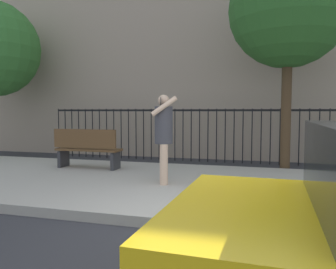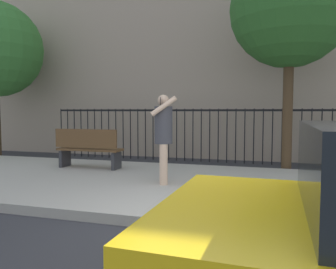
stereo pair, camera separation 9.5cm
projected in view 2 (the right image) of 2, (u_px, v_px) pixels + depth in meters
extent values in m
plane|color=#333338|center=(201.00, 234.00, 4.15)|extent=(60.00, 60.00, 0.00)
cube|color=#B2ADA3|center=(224.00, 189.00, 6.25)|extent=(28.00, 4.40, 0.15)
cube|color=black|center=(241.00, 110.00, 9.68)|extent=(12.00, 0.04, 0.06)
cylinder|color=black|center=(61.00, 132.00, 11.44)|extent=(0.03, 0.03, 1.60)
cylinder|color=black|center=(68.00, 132.00, 11.37)|extent=(0.03, 0.03, 1.60)
cylinder|color=black|center=(74.00, 133.00, 11.30)|extent=(0.03, 0.03, 1.60)
cylinder|color=black|center=(81.00, 133.00, 11.22)|extent=(0.03, 0.03, 1.60)
cylinder|color=black|center=(88.00, 133.00, 11.15)|extent=(0.03, 0.03, 1.60)
cylinder|color=black|center=(95.00, 133.00, 11.08)|extent=(0.03, 0.03, 1.60)
cylinder|color=black|center=(102.00, 133.00, 11.01)|extent=(0.03, 0.03, 1.60)
cylinder|color=black|center=(109.00, 133.00, 10.93)|extent=(0.03, 0.03, 1.60)
cylinder|color=black|center=(116.00, 133.00, 10.86)|extent=(0.03, 0.03, 1.60)
cylinder|color=black|center=(123.00, 134.00, 10.79)|extent=(0.03, 0.03, 1.60)
cylinder|color=black|center=(130.00, 134.00, 10.71)|extent=(0.03, 0.03, 1.60)
cylinder|color=black|center=(138.00, 134.00, 10.64)|extent=(0.03, 0.03, 1.60)
cylinder|color=black|center=(145.00, 134.00, 10.57)|extent=(0.03, 0.03, 1.60)
cylinder|color=black|center=(153.00, 134.00, 10.50)|extent=(0.03, 0.03, 1.60)
cylinder|color=black|center=(161.00, 134.00, 10.42)|extent=(0.03, 0.03, 1.60)
cylinder|color=black|center=(169.00, 135.00, 10.35)|extent=(0.03, 0.03, 1.60)
cylinder|color=black|center=(177.00, 135.00, 10.28)|extent=(0.03, 0.03, 1.60)
cylinder|color=black|center=(185.00, 135.00, 10.20)|extent=(0.03, 0.03, 1.60)
cylinder|color=black|center=(193.00, 135.00, 10.13)|extent=(0.03, 0.03, 1.60)
cylinder|color=black|center=(201.00, 135.00, 10.06)|extent=(0.03, 0.03, 1.60)
cylinder|color=black|center=(210.00, 135.00, 9.99)|extent=(0.03, 0.03, 1.60)
cylinder|color=black|center=(218.00, 136.00, 9.91)|extent=(0.03, 0.03, 1.60)
cylinder|color=black|center=(227.00, 136.00, 9.84)|extent=(0.03, 0.03, 1.60)
cylinder|color=black|center=(236.00, 136.00, 9.77)|extent=(0.03, 0.03, 1.60)
cylinder|color=black|center=(245.00, 136.00, 9.70)|extent=(0.03, 0.03, 1.60)
cylinder|color=black|center=(254.00, 136.00, 9.62)|extent=(0.03, 0.03, 1.60)
cylinder|color=black|center=(263.00, 137.00, 9.55)|extent=(0.03, 0.03, 1.60)
cylinder|color=black|center=(272.00, 137.00, 9.48)|extent=(0.03, 0.03, 1.60)
cylinder|color=black|center=(282.00, 137.00, 9.40)|extent=(0.03, 0.03, 1.60)
cylinder|color=black|center=(291.00, 137.00, 9.33)|extent=(0.03, 0.03, 1.60)
cylinder|color=black|center=(301.00, 137.00, 9.26)|extent=(0.03, 0.03, 1.60)
cylinder|color=black|center=(311.00, 138.00, 9.19)|extent=(0.03, 0.03, 1.60)
cylinder|color=black|center=(321.00, 138.00, 9.11)|extent=(0.03, 0.03, 1.60)
cylinder|color=black|center=(332.00, 138.00, 9.04)|extent=(0.03, 0.03, 1.60)
cylinder|color=black|center=(277.00, 249.00, 2.94)|extent=(0.65, 0.24, 0.64)
cylinder|color=beige|center=(164.00, 164.00, 6.25)|extent=(0.15, 0.15, 0.77)
cylinder|color=beige|center=(163.00, 163.00, 6.44)|extent=(0.15, 0.15, 0.77)
cylinder|color=#3F3F47|center=(163.00, 125.00, 6.29)|extent=(0.43, 0.43, 0.70)
sphere|color=beige|center=(163.00, 101.00, 6.26)|extent=(0.22, 0.22, 0.22)
cylinder|color=beige|center=(164.00, 106.00, 6.07)|extent=(0.49, 0.24, 0.38)
cylinder|color=beige|center=(163.00, 126.00, 6.49)|extent=(0.09, 0.09, 0.53)
cube|color=black|center=(160.00, 101.00, 6.11)|extent=(0.03, 0.07, 0.15)
cube|color=brown|center=(163.00, 130.00, 6.56)|extent=(0.24, 0.32, 0.34)
cube|color=brown|center=(90.00, 149.00, 8.11)|extent=(1.60, 0.45, 0.05)
cube|color=brown|center=(85.00, 138.00, 7.90)|extent=(1.60, 0.06, 0.44)
cube|color=#333338|center=(65.00, 158.00, 8.33)|extent=(0.08, 0.41, 0.40)
cube|color=#333338|center=(116.00, 161.00, 7.93)|extent=(0.08, 0.41, 0.40)
cylinder|color=#4C3823|center=(288.00, 108.00, 8.08)|extent=(0.24, 0.24, 3.20)
sphere|color=#2D6628|center=(290.00, 7.00, 7.92)|extent=(2.84, 2.84, 2.84)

